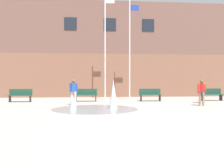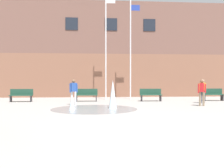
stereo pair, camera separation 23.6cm
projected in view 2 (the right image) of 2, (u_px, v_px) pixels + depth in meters
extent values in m
plane|color=gray|center=(144.00, 125.00, 9.11)|extent=(100.00, 100.00, 0.00)
cube|color=brown|center=(109.00, 76.00, 26.56)|extent=(36.00, 6.00, 3.91)
cube|color=brown|center=(109.00, 33.00, 26.49)|extent=(36.00, 6.00, 4.78)
cube|color=#1E232D|center=(72.00, 24.00, 23.19)|extent=(1.10, 0.06, 1.10)
cube|color=#1E232D|center=(111.00, 24.00, 23.48)|extent=(1.10, 0.06, 1.10)
cube|color=#1E232D|center=(149.00, 25.00, 23.77)|extent=(1.10, 0.06, 1.10)
cylinder|color=gray|center=(94.00, 109.00, 14.07)|extent=(4.63, 4.63, 0.01)
cone|color=silver|center=(113.00, 94.00, 14.34)|extent=(0.45, 0.45, 1.57)
cone|color=silver|center=(112.00, 100.00, 14.05)|extent=(0.35, 0.35, 0.94)
cone|color=silver|center=(72.00, 103.00, 13.32)|extent=(0.32, 0.32, 0.77)
cube|color=#28282D|center=(11.00, 99.00, 18.44)|extent=(0.06, 0.40, 0.44)
cube|color=#28282D|center=(31.00, 99.00, 18.56)|extent=(0.06, 0.40, 0.44)
cube|color=#1E4233|center=(21.00, 95.00, 18.49)|extent=(1.60, 0.44, 0.05)
cube|color=#1E4233|center=(22.00, 92.00, 18.69)|extent=(1.60, 0.04, 0.42)
cube|color=#28282D|center=(77.00, 98.00, 18.82)|extent=(0.06, 0.40, 0.44)
cube|color=#28282D|center=(96.00, 98.00, 18.94)|extent=(0.06, 0.40, 0.44)
cube|color=#1E4233|center=(87.00, 95.00, 18.88)|extent=(1.60, 0.44, 0.05)
cube|color=#1E4233|center=(87.00, 92.00, 19.07)|extent=(1.60, 0.04, 0.42)
cube|color=#28282D|center=(142.00, 98.00, 19.02)|extent=(0.06, 0.40, 0.44)
cube|color=#28282D|center=(160.00, 98.00, 19.13)|extent=(0.06, 0.40, 0.44)
cube|color=#1E4233|center=(151.00, 95.00, 19.07)|extent=(1.60, 0.44, 0.05)
cube|color=#1E4233|center=(150.00, 92.00, 19.27)|extent=(1.60, 0.04, 0.42)
cube|color=#28282D|center=(204.00, 98.00, 19.42)|extent=(0.06, 0.40, 0.44)
cube|color=#28282D|center=(222.00, 98.00, 19.54)|extent=(0.06, 0.40, 0.44)
cube|color=#1E4233|center=(213.00, 95.00, 19.47)|extent=(1.60, 0.44, 0.05)
cube|color=#1E4233|center=(212.00, 91.00, 19.67)|extent=(1.60, 0.04, 0.42)
cylinder|color=#1E233D|center=(201.00, 97.00, 17.44)|extent=(0.12, 0.12, 0.84)
cylinder|color=#1E233D|center=(204.00, 97.00, 17.46)|extent=(0.12, 0.12, 0.84)
cube|color=gold|center=(202.00, 87.00, 17.44)|extent=(0.21, 0.35, 0.54)
sphere|color=beige|center=(202.00, 81.00, 17.43)|extent=(0.21, 0.21, 0.21)
cylinder|color=gold|center=(199.00, 87.00, 17.42)|extent=(0.08, 0.08, 0.55)
cylinder|color=gold|center=(205.00, 87.00, 17.46)|extent=(0.08, 0.08, 0.55)
cylinder|color=#89755B|center=(200.00, 99.00, 15.60)|extent=(0.12, 0.12, 0.84)
cylinder|color=#89755B|center=(204.00, 99.00, 15.62)|extent=(0.12, 0.12, 0.84)
cube|color=red|center=(202.00, 87.00, 15.59)|extent=(0.37, 0.39, 0.54)
sphere|color=brown|center=(202.00, 81.00, 15.59)|extent=(0.21, 0.21, 0.21)
cylinder|color=red|center=(199.00, 88.00, 15.58)|extent=(0.08, 0.08, 0.55)
cylinder|color=red|center=(205.00, 88.00, 15.61)|extent=(0.08, 0.08, 0.55)
cylinder|color=silver|center=(72.00, 98.00, 16.21)|extent=(0.12, 0.12, 0.84)
cylinder|color=silver|center=(75.00, 98.00, 16.23)|extent=(0.12, 0.12, 0.84)
cube|color=#284C9E|center=(74.00, 87.00, 16.21)|extent=(0.39, 0.34, 0.54)
sphere|color=brown|center=(74.00, 81.00, 16.21)|extent=(0.21, 0.21, 0.21)
cylinder|color=#284C9E|center=(70.00, 88.00, 16.20)|extent=(0.08, 0.08, 0.55)
cylinder|color=#284C9E|center=(77.00, 88.00, 16.23)|extent=(0.08, 0.08, 0.55)
cylinder|color=silver|center=(106.00, 46.00, 20.79)|extent=(0.10, 0.10, 8.50)
cube|color=silver|center=(111.00, 0.00, 20.76)|extent=(0.70, 0.02, 0.45)
cylinder|color=silver|center=(130.00, 50.00, 20.96)|extent=(0.10, 0.10, 7.96)
cube|color=#233893|center=(135.00, 8.00, 20.94)|extent=(0.70, 0.02, 0.45)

